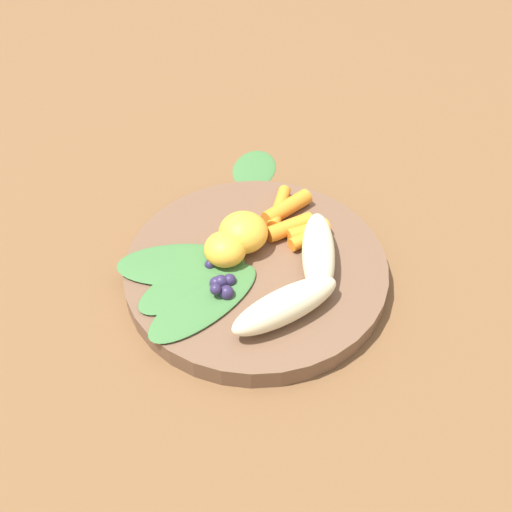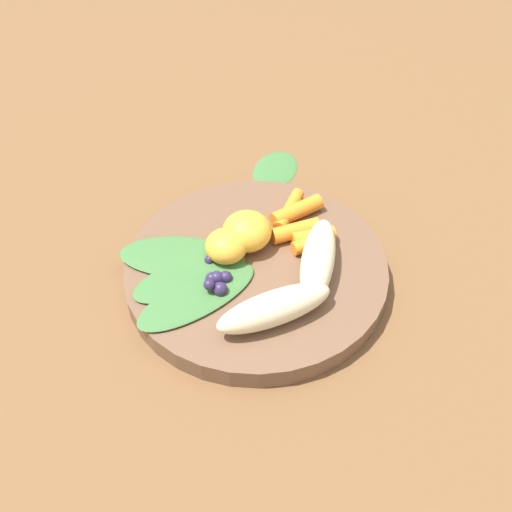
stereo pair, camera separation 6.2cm
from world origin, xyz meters
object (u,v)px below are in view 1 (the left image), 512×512
(banana_peeled_left, at_px, (318,253))
(orange_segment_near, at_px, (225,249))
(banana_peeled_right, at_px, (286,305))
(kale_leaf_stray, at_px, (254,168))
(bowl, at_px, (256,270))

(banana_peeled_left, distance_m, orange_segment_near, 0.09)
(orange_segment_near, bearing_deg, banana_peeled_left, -13.20)
(banana_peeled_left, xyz_separation_m, orange_segment_near, (-0.09, 0.02, -0.00))
(banana_peeled_right, distance_m, kale_leaf_stray, 0.26)
(bowl, bearing_deg, kale_leaf_stray, 81.26)
(banana_peeled_left, distance_m, kale_leaf_stray, 0.20)
(banana_peeled_right, bearing_deg, banana_peeled_left, 30.52)
(bowl, bearing_deg, banana_peeled_right, -78.28)
(banana_peeled_left, height_order, banana_peeled_right, same)
(orange_segment_near, relative_size, kale_leaf_stray, 0.54)
(banana_peeled_right, bearing_deg, bowl, 78.90)
(banana_peeled_left, bearing_deg, orange_segment_near, 88.78)
(banana_peeled_right, xyz_separation_m, kale_leaf_stray, (0.01, 0.26, -0.04))
(orange_segment_near, xyz_separation_m, kale_leaf_stray, (0.06, 0.18, -0.04))
(orange_segment_near, height_order, kale_leaf_stray, orange_segment_near)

